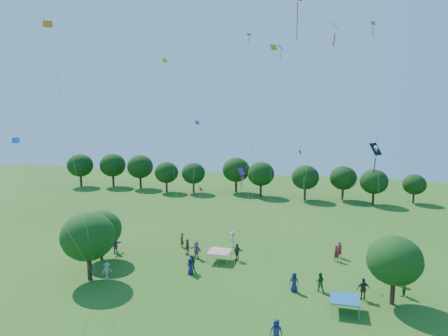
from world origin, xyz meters
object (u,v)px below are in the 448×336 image
near_tree_west (88,237)px  pirate_kite (373,153)px  tent_red_stripe (220,251)px  red_high_kite (281,55)px  tent_blue (345,299)px  near_tree_north (100,229)px  near_tree_east (395,260)px

near_tree_west → pirate_kite: (24.02, 0.57, 8.17)m
tent_red_stripe → red_high_kite: red_high_kite is taller
tent_red_stripe → red_high_kite: bearing=-25.4°
tent_blue → pirate_kite: size_ratio=0.19×
near_tree_west → near_tree_north: near_tree_west is taller
near_tree_west → near_tree_north: 4.98m
near_tree_north → tent_blue: bearing=-11.7°
near_tree_north → near_tree_east: near_tree_east is taller
red_high_kite → tent_blue: bearing=-39.1°
red_high_kite → tent_red_stripe: bearing=154.6°
tent_blue → red_high_kite: bearing=140.9°
tent_red_stripe → pirate_kite: pirate_kite is taller
near_tree_west → tent_red_stripe: near_tree_west is taller
near_tree_west → red_high_kite: red_high_kite is taller
near_tree_east → tent_blue: 5.11m
pirate_kite → near_tree_north: bearing=171.0°
near_tree_west → red_high_kite: bearing=14.6°
near_tree_east → tent_blue: (-3.75, -2.26, -2.63)m
near_tree_west → tent_red_stripe: size_ratio=2.86×
near_tree_east → tent_blue: near_tree_east is taller
near_tree_east → red_high_kite: 19.13m
near_tree_north → tent_blue: 24.72m
near_tree_east → red_high_kite: bearing=165.7°
near_tree_north → red_high_kite: (18.33, -0.29, 16.76)m
pirate_kite → red_high_kite: bearing=152.7°
near_tree_north → near_tree_east: size_ratio=0.94×
near_tree_west → red_high_kite: 23.52m
tent_blue → near_tree_west: bearing=179.1°
near_tree_west → pirate_kite: bearing=1.4°
tent_red_stripe → tent_blue: (12.09, -7.69, 0.00)m
near_tree_east → tent_blue: bearing=-148.9°
tent_blue → near_tree_east: bearing=31.1°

